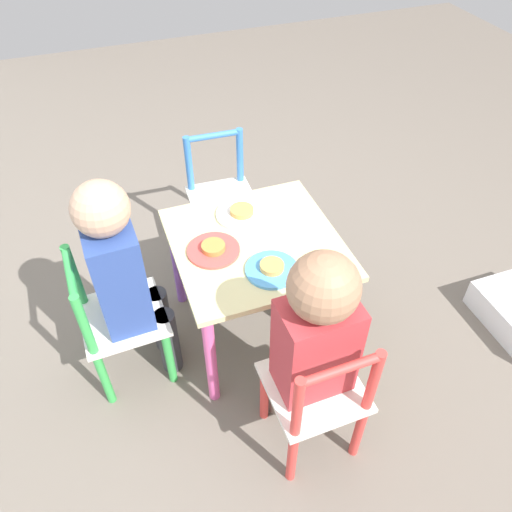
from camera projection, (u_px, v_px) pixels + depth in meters
ground_plane at (256, 326)px, 1.90m from camera, size 6.00×6.00×0.00m
kids_table at (256, 257)px, 1.65m from camera, size 0.53×0.53×0.44m
chair_red at (317, 397)px, 1.40m from camera, size 0.26×0.26×0.52m
chair_green at (117, 322)px, 1.59m from camera, size 0.27×0.27×0.52m
chair_blue at (221, 200)px, 2.05m from camera, size 0.27×0.27×0.52m
child_left at (314, 336)px, 1.30m from camera, size 0.22×0.20×0.75m
child_back at (124, 271)px, 1.47m from camera, size 0.21×0.22×0.78m
plate_left at (272, 269)px, 1.49m from camera, size 0.16×0.16×0.03m
plate_back at (213, 249)px, 1.56m from camera, size 0.17×0.17×0.03m
plate_right at (242, 213)px, 1.69m from camera, size 0.18×0.18×0.03m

